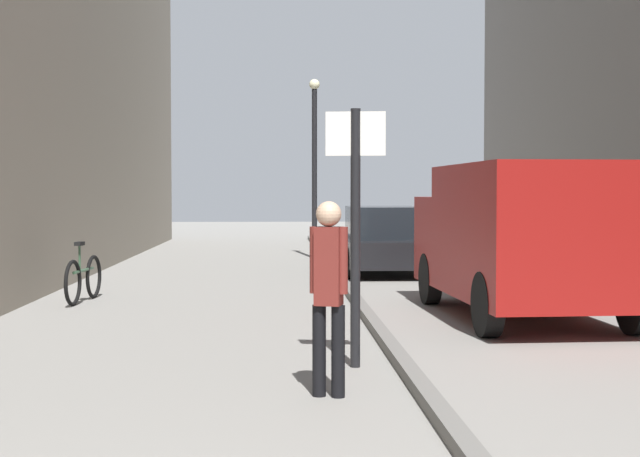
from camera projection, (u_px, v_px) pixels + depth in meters
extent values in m
plane|color=gray|center=(256.00, 303.00, 14.66)|extent=(80.00, 80.00, 0.00)
cube|color=#615F5B|center=(355.00, 298.00, 14.73)|extent=(0.16, 40.00, 0.12)
cylinder|color=black|center=(338.00, 351.00, 7.89)|extent=(0.12, 0.12, 0.79)
cylinder|color=black|center=(319.00, 351.00, 7.93)|extent=(0.12, 0.12, 0.79)
cube|color=maroon|center=(329.00, 266.00, 7.88)|extent=(0.27, 0.24, 0.68)
cylinder|color=maroon|center=(342.00, 260.00, 7.85)|extent=(0.09, 0.09, 0.57)
cylinder|color=maroon|center=(315.00, 260.00, 7.91)|extent=(0.09, 0.09, 0.57)
sphere|color=tan|center=(329.00, 214.00, 7.87)|extent=(0.22, 0.22, 0.22)
cube|color=maroon|center=(535.00, 232.00, 12.24)|extent=(2.22, 3.57, 1.80)
cube|color=maroon|center=(486.00, 239.00, 14.66)|extent=(2.12, 1.44, 1.35)
cube|color=black|center=(478.00, 220.00, 15.11)|extent=(1.74, 0.12, 0.59)
cylinder|color=black|center=(430.00, 279.00, 14.46)|extent=(0.25, 0.81, 0.80)
cylinder|color=black|center=(545.00, 278.00, 14.63)|extent=(0.25, 0.81, 0.80)
cylinder|color=black|center=(488.00, 305.00, 11.16)|extent=(0.25, 0.81, 0.80)
cylinder|color=black|center=(636.00, 303.00, 11.33)|extent=(0.25, 0.81, 0.80)
cube|color=black|center=(384.00, 250.00, 20.09)|extent=(1.80, 4.20, 0.55)
cube|color=black|center=(384.00, 222.00, 20.07)|extent=(1.51, 2.52, 0.68)
cylinder|color=black|center=(342.00, 254.00, 21.49)|extent=(0.20, 0.64, 0.64)
cylinder|color=black|center=(411.00, 254.00, 21.56)|extent=(0.20, 0.64, 0.64)
cylinder|color=black|center=(352.00, 263.00, 18.64)|extent=(0.20, 0.64, 0.64)
cylinder|color=black|center=(432.00, 263.00, 18.71)|extent=(0.20, 0.64, 0.64)
cylinder|color=black|center=(355.00, 239.00, 9.22)|extent=(0.10, 0.10, 2.60)
cube|color=white|center=(356.00, 134.00, 9.18)|extent=(0.60, 0.10, 0.44)
cylinder|color=black|center=(314.00, 174.00, 24.44)|extent=(0.14, 0.14, 4.50)
sphere|color=beige|center=(314.00, 84.00, 24.35)|extent=(0.28, 0.28, 0.28)
torus|color=black|center=(94.00, 277.00, 15.26)|extent=(0.14, 0.72, 0.72)
torus|color=black|center=(73.00, 283.00, 14.22)|extent=(0.14, 0.72, 0.72)
cylinder|color=#335138|center=(84.00, 270.00, 14.73)|extent=(0.15, 0.94, 0.05)
cylinder|color=#335138|center=(80.00, 258.00, 14.54)|extent=(0.04, 0.04, 0.40)
cube|color=black|center=(79.00, 244.00, 14.53)|extent=(0.13, 0.25, 0.06)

